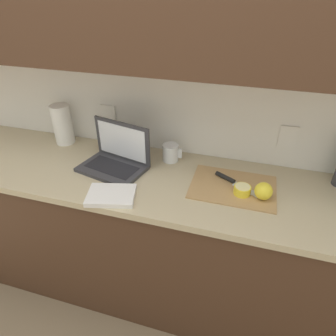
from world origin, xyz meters
The scene contains 11 objects.
ground_plane centered at (0.00, 0.00, 0.00)m, with size 12.00×12.00×0.00m, color #847056.
wall_back centered at (0.00, 0.23, 1.56)m, with size 5.20×0.38×2.60m.
counter_unit centered at (-0.02, 0.00, 0.46)m, with size 2.44×0.60×0.90m.
laptop centered at (-0.15, 0.04, 0.96)m, with size 0.38×0.29×0.24m.
cutting_board centered at (0.48, 0.03, 0.91)m, with size 0.41×0.30×0.01m, color tan.
knife centered at (0.46, 0.06, 0.92)m, with size 0.25×0.16×0.02m.
lemon_half_cut centered at (0.53, -0.02, 0.93)m, with size 0.08×0.08×0.04m.
lemon_whole_beside centered at (0.62, -0.03, 0.95)m, with size 0.08×0.08×0.08m.
measuring_cup centered at (0.12, 0.19, 0.95)m, with size 0.11×0.09×0.10m.
paper_towel_roll centered at (-0.57, 0.21, 1.03)m, with size 0.11×0.11×0.24m.
dish_towel centered at (-0.06, -0.21, 0.92)m, with size 0.22×0.16×0.02m, color white.
Camera 1 is at (0.51, -1.20, 1.78)m, focal length 32.00 mm.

